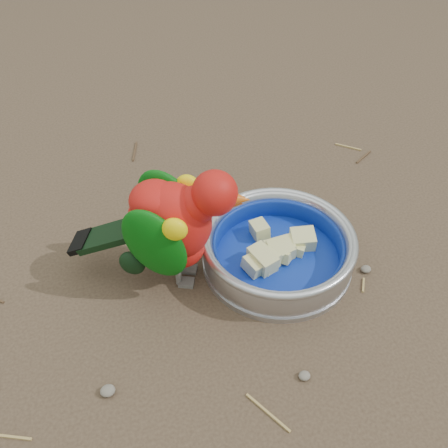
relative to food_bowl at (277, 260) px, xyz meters
name	(u,v)px	position (x,y,z in m)	size (l,w,h in m)	color
ground	(264,290)	(-0.04, -0.05, -0.01)	(60.00, 60.00, 0.00)	#49382A
food_bowl	(277,260)	(0.00, 0.00, 0.00)	(0.23, 0.23, 0.02)	#B2B2BA
bowl_wall	(278,246)	(0.00, 0.00, 0.03)	(0.23, 0.23, 0.04)	#B2B2BA
fruit_wedges	(278,250)	(0.00, 0.00, 0.02)	(0.14, 0.14, 0.03)	beige
lory_parrot	(174,231)	(-0.16, 0.02, 0.09)	(0.11, 0.24, 0.20)	#B81410
ground_debris	(215,254)	(-0.09, 0.05, -0.01)	(0.90, 0.80, 0.01)	#A88B4F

